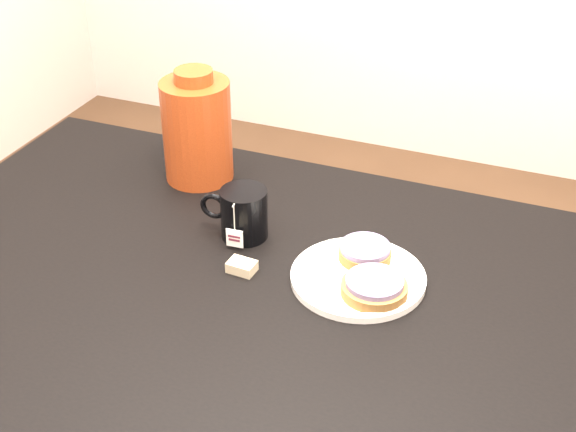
{
  "coord_description": "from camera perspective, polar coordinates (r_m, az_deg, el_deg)",
  "views": [
    {
      "loc": [
        0.38,
        -0.9,
        1.53
      ],
      "look_at": [
        -0.05,
        0.15,
        0.81
      ],
      "focal_mm": 50.0,
      "sensor_mm": 36.0,
      "label": 1
    }
  ],
  "objects": [
    {
      "name": "plate",
      "position": [
        1.3,
        5.01,
        -4.31
      ],
      "size": [
        0.22,
        0.22,
        0.02
      ],
      "color": "white",
      "rests_on": "table"
    },
    {
      "name": "teabag_pouch",
      "position": [
        1.31,
        -3.3,
        -3.61
      ],
      "size": [
        0.05,
        0.04,
        0.02
      ],
      "primitive_type": "cube",
      "rotation": [
        0.0,
        0.0,
        -0.07
      ],
      "color": "#C6B793",
      "rests_on": "table"
    },
    {
      "name": "bagel_front",
      "position": [
        1.25,
        6.15,
        -5.03
      ],
      "size": [
        0.15,
        0.15,
        0.03
      ],
      "color": "brown",
      "rests_on": "plate"
    },
    {
      "name": "bagel_back",
      "position": [
        1.32,
        5.49,
        -2.57
      ],
      "size": [
        0.09,
        0.09,
        0.03
      ],
      "color": "brown",
      "rests_on": "plate"
    },
    {
      "name": "bagel_package",
      "position": [
        1.55,
        -6.49,
        6.16
      ],
      "size": [
        0.14,
        0.14,
        0.22
      ],
      "rotation": [
        0.0,
        0.0,
        0.02
      ],
      "color": "maroon",
      "rests_on": "table"
    },
    {
      "name": "mug",
      "position": [
        1.38,
        -3.23,
        0.21
      ],
      "size": [
        0.12,
        0.09,
        0.09
      ],
      "rotation": [
        0.0,
        0.0,
        0.06
      ],
      "color": "black",
      "rests_on": "table"
    },
    {
      "name": "table",
      "position": [
        1.3,
        -0.63,
        -9.16
      ],
      "size": [
        1.4,
        0.9,
        0.75
      ],
      "color": "black",
      "rests_on": "ground_plane"
    }
  ]
}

